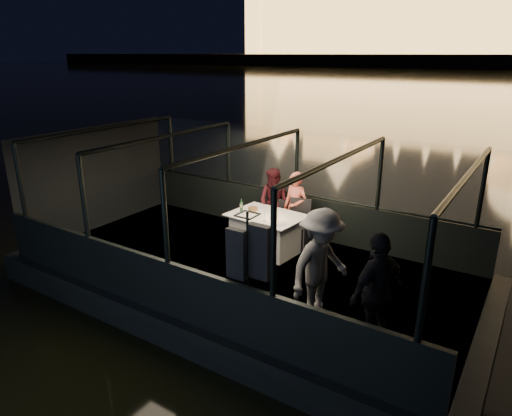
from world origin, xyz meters
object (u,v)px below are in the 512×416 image
Objects in this scene: chair_port_left at (274,219)px; passenger_stripe at (320,268)px; dining_table_central at (267,233)px; passenger_dark at (377,290)px; wine_bottle at (241,206)px; person_woman_coral at (295,208)px; coat_stand at (248,276)px; person_man_maroon at (274,203)px; chair_port_right at (295,227)px.

passenger_stripe reaches higher than chair_port_left.
dining_table_central is 2.68m from passenger_stripe.
passenger_stripe is 1.05× the size of passenger_dark.
passenger_stripe is 6.09× the size of wine_bottle.
dining_table_central is at bearing -100.73° from person_woman_coral.
coat_stand is 1.23× the size of person_woman_coral.
coat_stand is at bearing -67.94° from person_man_maroon.
passenger_stripe is at bearing -61.27° from chair_port_right.
passenger_stripe is (2.25, -2.49, 0.10)m from person_man_maroon.
coat_stand is at bearing -53.81° from wine_bottle.
passenger_stripe is at bearing -46.69° from person_woman_coral.
dining_table_central is at bearing -138.39° from chair_port_right.
chair_port_left is at bearing 114.78° from coat_stand.
person_woman_coral is 3.75m from passenger_dark.
passenger_stripe is (2.19, -2.38, 0.40)m from chair_port_left.
coat_stand is at bearing 156.51° from passenger_stripe.
passenger_dark is (2.64, -2.66, 0.10)m from person_woman_coral.
dining_table_central is 0.85m from person_woman_coral.
chair_port_left is at bearing -159.89° from person_woman_coral.
person_woman_coral is at bearing 49.77° from wine_bottle.
person_man_maroon is 0.91× the size of passenger_dark.
wine_bottle is at bearing -121.99° from person_woman_coral.
coat_stand is (1.30, -2.61, 0.51)m from dining_table_central.
passenger_dark is at bearing -43.14° from person_man_maroon.
passenger_stripe reaches higher than person_woman_coral.
chair_port_right is at bearing -3.20° from chair_port_left.
person_man_maroon is (-0.06, 0.12, 0.30)m from chair_port_left.
passenger_dark is at bearing -27.56° from wine_bottle.
coat_stand reaches higher than chair_port_left.
person_woman_coral is 0.90× the size of passenger_dark.
chair_port_left is at bearing -63.82° from person_man_maroon.
chair_port_right is 0.79m from person_man_maroon.
chair_port_right is 0.56× the size of passenger_stripe.
chair_port_right is 2.74m from passenger_stripe.
dining_table_central is 0.87m from person_man_maroon.
dining_table_central is 2.96m from coat_stand.
coat_stand reaches higher than passenger_stripe.
coat_stand is 1.05× the size of passenger_stripe.
person_man_maroon is at bearing -108.31° from passenger_dark.
coat_stand is 3.04m from wine_bottle.
passenger_dark is (2.48, -2.39, 0.40)m from chair_port_right.
coat_stand is 1.11m from passenger_stripe.
chair_port_right is 0.43m from person_woman_coral.
person_woman_coral is (-0.16, 0.27, 0.30)m from chair_port_right.
coat_stand is at bearing -44.90° from passenger_dark.
person_woman_coral is at bearing -5.10° from person_man_maroon.
wine_bottle is at bearing -162.44° from dining_table_central.
chair_port_right is at bearing -25.82° from person_man_maroon.
chair_port_right is 3.23m from coat_stand.
coat_stand is at bearing -64.38° from person_woman_coral.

